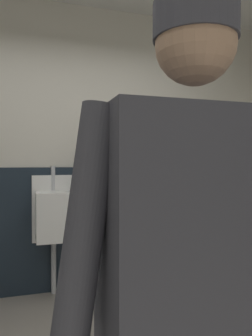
# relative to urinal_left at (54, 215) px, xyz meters

# --- Properties ---
(wall_back) EXTENTS (4.99, 0.12, 2.85)m
(wall_back) POSITION_rel_urinal_left_xyz_m (0.15, 0.22, 0.65)
(wall_back) COLOR beige
(wall_back) RESTS_ON ground_plane
(wainscot_band_back) EXTENTS (4.39, 0.03, 1.23)m
(wainscot_band_back) POSITION_rel_urinal_left_xyz_m (0.15, 0.14, -0.16)
(wainscot_band_back) COLOR #19232D
(wainscot_band_back) RESTS_ON ground_plane
(urinal_left) EXTENTS (0.40, 0.34, 1.24)m
(urinal_left) POSITION_rel_urinal_left_xyz_m (0.00, 0.00, 0.00)
(urinal_left) COLOR white
(urinal_left) RESTS_ON ground_plane
(urinal_middle) EXTENTS (0.40, 0.34, 1.24)m
(urinal_middle) POSITION_rel_urinal_left_xyz_m (0.75, 0.00, 0.00)
(urinal_middle) COLOR white
(urinal_middle) RESTS_ON ground_plane
(privacy_divider_panel) EXTENTS (0.04, 0.40, 0.90)m
(privacy_divider_panel) POSITION_rel_urinal_left_xyz_m (0.38, -0.07, 0.17)
(privacy_divider_panel) COLOR #4C4C51
(person) EXTENTS (0.69, 0.60, 1.67)m
(person) POSITION_rel_urinal_left_xyz_m (0.14, -2.39, 0.20)
(person) COLOR #2D3342
(person) RESTS_ON ground_plane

